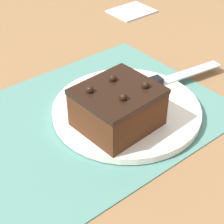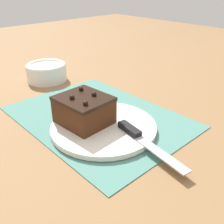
# 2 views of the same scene
# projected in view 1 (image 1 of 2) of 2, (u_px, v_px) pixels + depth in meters

# --- Properties ---
(ground_plane) EXTENTS (3.00, 3.00, 0.00)m
(ground_plane) POSITION_uv_depth(u_px,v_px,m) (87.00, 119.00, 0.63)
(ground_plane) COLOR olive
(placemat_woven) EXTENTS (0.46, 0.34, 0.00)m
(placemat_woven) POSITION_uv_depth(u_px,v_px,m) (87.00, 118.00, 0.63)
(placemat_woven) COLOR slate
(placemat_woven) RESTS_ON ground_plane
(cake_plate) EXTENTS (0.25, 0.25, 0.01)m
(cake_plate) POSITION_uv_depth(u_px,v_px,m) (127.00, 110.00, 0.64)
(cake_plate) COLOR white
(cake_plate) RESTS_ON placemat_woven
(chocolate_cake) EXTENTS (0.13, 0.11, 0.08)m
(chocolate_cake) POSITION_uv_depth(u_px,v_px,m) (118.00, 107.00, 0.58)
(chocolate_cake) COLOR #472614
(chocolate_cake) RESTS_ON cake_plate
(serving_knife) EXTENTS (0.21, 0.05, 0.01)m
(serving_knife) POSITION_uv_depth(u_px,v_px,m) (161.00, 80.00, 0.69)
(serving_knife) COLOR black
(serving_knife) RESTS_ON cake_plate
(folded_napkin) EXTENTS (0.11, 0.09, 0.01)m
(folded_napkin) POSITION_uv_depth(u_px,v_px,m) (132.00, 11.00, 1.00)
(folded_napkin) COLOR silver
(folded_napkin) RESTS_ON ground_plane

